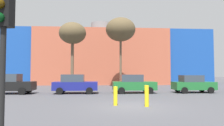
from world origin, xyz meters
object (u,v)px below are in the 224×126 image
at_px(parked_car_2, 133,84).
at_px(traffic_light_near_left, 3,31).
at_px(bollard_yellow_0, 115,96).
at_px(bollard_yellow_1, 147,96).
at_px(bare_tree_0, 73,34).
at_px(parked_car_1, 75,84).
at_px(bare_tree_1, 121,30).
at_px(parked_car_0, 10,84).
at_px(parked_car_3, 193,84).

xyz_separation_m(parked_car_2, traffic_light_near_left, (-5.40, -15.58, 1.86)).
distance_m(bollard_yellow_0, bollard_yellow_1, 1.82).
bearing_deg(bare_tree_0, parked_car_1, -81.04).
distance_m(bare_tree_1, bollard_yellow_1, 17.94).
height_order(parked_car_0, bollard_yellow_0, parked_car_0).
xyz_separation_m(parked_car_2, bollard_yellow_1, (-0.67, -8.26, -0.28)).
distance_m(parked_car_0, parked_car_1, 5.92).
height_order(parked_car_1, bollard_yellow_0, parked_car_1).
distance_m(parked_car_0, bare_tree_0, 10.03).
xyz_separation_m(bare_tree_1, bollard_yellow_0, (-2.08, -15.84, -7.24)).
distance_m(parked_car_1, bollard_yellow_0, 8.29).
height_order(parked_car_1, parked_car_2, parked_car_1).
height_order(parked_car_1, bare_tree_1, bare_tree_1).
xyz_separation_m(parked_car_1, parked_car_2, (5.53, 0.00, -0.01)).
height_order(bare_tree_1, bollard_yellow_1, bare_tree_1).
xyz_separation_m(bare_tree_1, bollard_yellow_1, (-0.37, -16.44, -7.19)).
distance_m(parked_car_3, traffic_light_near_left, 19.32).
distance_m(parked_car_2, bare_tree_1, 10.71).
bearing_deg(parked_car_2, parked_car_0, 180.00).
relative_size(parked_car_3, traffic_light_near_left, 1.06).
bearing_deg(bollard_yellow_0, parked_car_0, 139.81).
bearing_deg(traffic_light_near_left, bollard_yellow_1, 156.74).
relative_size(parked_car_2, bollard_yellow_1, 3.40).
xyz_separation_m(parked_car_2, bare_tree_0, (-6.55, 6.45, 5.95)).
bearing_deg(bollard_yellow_1, parked_car_0, 142.56).
bearing_deg(parked_car_0, parked_car_1, -0.00).
distance_m(parked_car_1, parked_car_2, 5.53).
relative_size(parked_car_0, bare_tree_0, 0.51).
distance_m(parked_car_0, parked_car_2, 11.45).
distance_m(parked_car_0, bare_tree_1, 15.45).
distance_m(parked_car_1, bare_tree_1, 11.92).
relative_size(parked_car_2, bollard_yellow_0, 3.71).
xyz_separation_m(parked_car_3, bare_tree_0, (-12.41, 6.45, 5.98)).
relative_size(bollard_yellow_0, bollard_yellow_1, 0.92).
bearing_deg(parked_car_2, traffic_light_near_left, -109.12).
relative_size(parked_car_2, bare_tree_1, 0.43).
relative_size(parked_car_2, parked_car_3, 1.03).
bearing_deg(bollard_yellow_1, bare_tree_1, 88.72).
xyz_separation_m(parked_car_0, parked_car_3, (17.32, -0.00, -0.06)).
xyz_separation_m(parked_car_3, traffic_light_near_left, (-11.26, -15.58, 1.89)).
relative_size(bare_tree_0, bollard_yellow_1, 6.91).
bearing_deg(parked_car_0, bare_tree_1, 36.26).
xyz_separation_m(parked_car_2, bollard_yellow_0, (-2.38, -7.66, -0.33)).
bearing_deg(traffic_light_near_left, parked_car_3, 153.74).
bearing_deg(bollard_yellow_0, bare_tree_1, 82.51).
xyz_separation_m(bare_tree_0, bare_tree_1, (6.25, 1.73, 0.97)).
distance_m(bare_tree_0, bare_tree_1, 6.55).
bearing_deg(parked_car_0, parked_car_2, -0.00).
relative_size(parked_car_0, traffic_light_near_left, 1.14).
height_order(parked_car_3, bare_tree_0, bare_tree_0).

